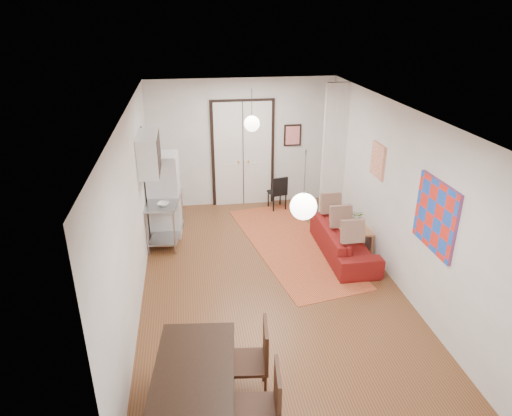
{
  "coord_description": "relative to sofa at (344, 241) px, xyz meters",
  "views": [
    {
      "loc": [
        -1.22,
        -6.49,
        4.26
      ],
      "look_at": [
        -0.18,
        0.29,
        1.25
      ],
      "focal_mm": 32.0,
      "sensor_mm": 36.0,
      "label": 1
    }
  ],
  "objects": [
    {
      "name": "floor",
      "position": [
        -1.54,
        -0.7,
        -0.29
      ],
      "size": [
        7.0,
        7.0,
        0.0
      ],
      "primitive_type": "plane",
      "color": "brown",
      "rests_on": "ground"
    },
    {
      "name": "ceiling",
      "position": [
        -1.54,
        -0.7,
        2.61
      ],
      "size": [
        4.2,
        7.0,
        0.02
      ],
      "primitive_type": "cube",
      "color": "silver",
      "rests_on": "wall_back"
    },
    {
      "name": "wall_back",
      "position": [
        -1.54,
        2.8,
        1.16
      ],
      "size": [
        4.2,
        0.02,
        2.9
      ],
      "primitive_type": "cube",
      "color": "white",
      "rests_on": "floor"
    },
    {
      "name": "wall_front",
      "position": [
        -1.54,
        -4.2,
        1.16
      ],
      "size": [
        4.2,
        0.02,
        2.9
      ],
      "primitive_type": "cube",
      "color": "white",
      "rests_on": "floor"
    },
    {
      "name": "wall_left",
      "position": [
        -3.64,
        -0.7,
        1.16
      ],
      "size": [
        0.02,
        7.0,
        2.9
      ],
      "primitive_type": "cube",
      "color": "white",
      "rests_on": "floor"
    },
    {
      "name": "wall_right",
      "position": [
        0.56,
        -0.7,
        1.16
      ],
      "size": [
        0.02,
        7.0,
        2.9
      ],
      "primitive_type": "cube",
      "color": "white",
      "rests_on": "floor"
    },
    {
      "name": "double_doors",
      "position": [
        -1.54,
        2.75,
        0.91
      ],
      "size": [
        1.44,
        0.06,
        2.5
      ],
      "primitive_type": "cube",
      "color": "silver",
      "rests_on": "wall_back"
    },
    {
      "name": "stub_partition",
      "position": [
        0.31,
        1.85,
        1.16
      ],
      "size": [
        0.5,
        0.1,
        2.9
      ],
      "primitive_type": "cube",
      "color": "white",
      "rests_on": "floor"
    },
    {
      "name": "wall_cabinet",
      "position": [
        -3.46,
        0.8,
        1.61
      ],
      "size": [
        0.35,
        1.0,
        0.7
      ],
      "primitive_type": "cube",
      "color": "silver",
      "rests_on": "wall_left"
    },
    {
      "name": "painting_popart",
      "position": [
        0.53,
        -1.95,
        1.36
      ],
      "size": [
        0.05,
        1.0,
        1.0
      ],
      "primitive_type": "cube",
      "color": "red",
      "rests_on": "wall_right"
    },
    {
      "name": "painting_abstract",
      "position": [
        0.53,
        0.1,
        1.51
      ],
      "size": [
        0.05,
        0.5,
        0.6
      ],
      "primitive_type": "cube",
      "color": "#F6ECCD",
      "rests_on": "wall_right"
    },
    {
      "name": "poster_back",
      "position": [
        -0.39,
        2.77,
        1.31
      ],
      "size": [
        0.4,
        0.03,
        0.5
      ],
      "primitive_type": "cube",
      "color": "red",
      "rests_on": "wall_back"
    },
    {
      "name": "print_left",
      "position": [
        -3.61,
        1.3,
        1.66
      ],
      "size": [
        0.03,
        0.44,
        0.54
      ],
      "primitive_type": "cube",
      "color": "olive",
      "rests_on": "wall_left"
    },
    {
      "name": "pendant_back",
      "position": [
        -1.54,
        1.3,
        1.96
      ],
      "size": [
        0.3,
        0.3,
        0.8
      ],
      "color": "white",
      "rests_on": "ceiling"
    },
    {
      "name": "pendant_front",
      "position": [
        -1.54,
        -2.7,
        1.96
      ],
      "size": [
        0.3,
        0.3,
        0.8
      ],
      "color": "white",
      "rests_on": "ceiling"
    },
    {
      "name": "kilim_rug",
      "position": [
        -0.88,
        0.52,
        -0.28
      ],
      "size": [
        2.11,
        4.03,
        0.01
      ],
      "primitive_type": "cube",
      "rotation": [
        0.0,
        0.0,
        0.18
      ],
      "color": "#C65E31",
      "rests_on": "floor"
    },
    {
      "name": "sofa",
      "position": [
        0.0,
        0.0,
        0.0
      ],
      "size": [
        0.77,
        1.97,
        0.58
      ],
      "primitive_type": "imported",
      "rotation": [
        0.0,
        0.0,
        1.57
      ],
      "color": "maroon",
      "rests_on": "floor"
    },
    {
      "name": "coffee_table",
      "position": [
        0.16,
        0.22,
        0.08
      ],
      "size": [
        1.01,
        0.65,
        0.42
      ],
      "rotation": [
        0.0,
        0.0,
        -0.14
      ],
      "color": "#AE7B52",
      "rests_on": "floor"
    },
    {
      "name": "potted_plant",
      "position": [
        0.21,
        0.22,
        0.34
      ],
      "size": [
        0.41,
        0.37,
        0.41
      ],
      "primitive_type": "imported",
      "rotation": [
        0.0,
        0.0,
        -0.14
      ],
      "color": "#32672E",
      "rests_on": "coffee_table"
    },
    {
      "name": "kitchen_counter",
      "position": [
        -3.29,
        1.08,
        0.29
      ],
      "size": [
        0.74,
        1.24,
        0.89
      ],
      "rotation": [
        0.0,
        0.0,
        -0.14
      ],
      "color": "#A1A3A6",
      "rests_on": "floor"
    },
    {
      "name": "bowl",
      "position": [
        -3.29,
        0.78,
        0.63
      ],
      "size": [
        0.27,
        0.27,
        0.05
      ],
      "primitive_type": "imported",
      "rotation": [
        0.0,
        0.0,
        -0.37
      ],
      "color": "silver",
      "rests_on": "kitchen_counter"
    },
    {
      "name": "soap_bottle",
      "position": [
        -3.29,
        1.33,
        0.7
      ],
      "size": [
        0.11,
        0.11,
        0.19
      ],
      "primitive_type": "imported",
      "rotation": [
        0.0,
        0.0,
        -0.37
      ],
      "color": "teal",
      "rests_on": "kitchen_counter"
    },
    {
      "name": "fridge",
      "position": [
        -3.29,
        1.4,
        0.56
      ],
      "size": [
        0.64,
        0.64,
        1.7
      ],
      "primitive_type": "cube",
      "rotation": [
        0.0,
        0.0,
        -0.08
      ],
      "color": "silver",
      "rests_on": "floor"
    },
    {
      "name": "dining_table",
      "position": [
        -2.84,
        -3.44,
        0.43
      ],
      "size": [
        1.0,
        1.55,
        0.81
      ],
      "rotation": [
        0.0,
        0.0,
        -0.11
      ],
      "color": "black",
      "rests_on": "floor"
    },
    {
      "name": "dining_chair_near",
      "position": [
        -2.24,
        -2.99,
        0.3
      ],
      "size": [
        0.53,
        0.71,
        1.01
      ],
      "rotation": [
        0.0,
        0.0,
        -1.68
      ],
      "color": "#392012",
      "rests_on": "floor"
    },
    {
      "name": "dining_chair_far",
      "position": [
        -2.24,
        -3.69,
        0.3
      ],
      "size": [
        0.53,
        0.71,
        1.01
      ],
      "rotation": [
        0.0,
        0.0,
        -1.68
      ],
      "color": "#392012",
      "rests_on": "floor"
    },
    {
      "name": "black_side_chair",
      "position": [
        -0.82,
        2.41,
        0.17
      ],
      "size": [
        0.44,
        0.44,
        0.8
      ],
      "rotation": [
        0.0,
        0.0,
        3.37
      ],
      "color": "black",
      "rests_on": "floor"
    }
  ]
}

